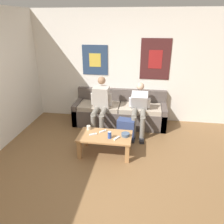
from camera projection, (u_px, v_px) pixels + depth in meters
name	position (u px, v px, depth m)	size (l,w,h in m)	color
ground_plane	(100.00, 189.00, 3.21)	(18.00, 18.00, 0.00)	brown
wall_back	(122.00, 67.00, 5.11)	(10.00, 0.07, 2.55)	white
couch	(120.00, 113.00, 5.17)	(2.13, 0.73, 0.77)	#564C47
coffee_table	(105.00, 139.00, 3.97)	(0.96, 0.55, 0.38)	#B27F4C
person_seated_adult	(100.00, 104.00, 4.71)	(0.47, 0.82, 1.19)	gray
person_seated_teen	(139.00, 108.00, 4.65)	(0.47, 0.88, 1.05)	gray
backpack	(126.00, 130.00, 4.50)	(0.38, 0.29, 0.44)	navy
ceramic_bowl	(125.00, 134.00, 3.90)	(0.15, 0.15, 0.06)	#475B75
pillar_candle	(89.00, 128.00, 4.14)	(0.07, 0.07, 0.09)	silver
drink_can_blue	(110.00, 135.00, 3.83)	(0.07, 0.07, 0.12)	#28479E
game_controller_near_left	(103.00, 131.00, 4.06)	(0.13, 0.12, 0.03)	white
game_controller_near_right	(93.00, 134.00, 3.95)	(0.14, 0.10, 0.03)	white
game_controller_far_center	(117.00, 138.00, 3.82)	(0.10, 0.14, 0.03)	white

